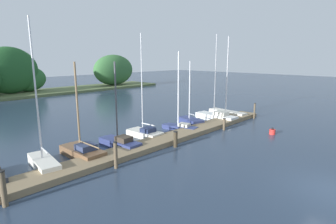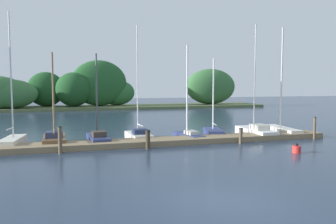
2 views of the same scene
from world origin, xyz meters
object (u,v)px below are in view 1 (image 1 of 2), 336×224
(sailboat_7, at_px, (216,116))
(sailboat_8, at_px, (226,111))
(sailboat_2, at_px, (82,151))
(mooring_piling_4, at_px, (254,111))
(sailboat_3, at_px, (119,142))
(sailboat_6, at_px, (190,120))
(sailboat_1, at_px, (43,161))
(sailboat_4, at_px, (144,132))
(mooring_piling_0, at_px, (3,189))
(mooring_piling_3, at_px, (224,124))
(channel_buoy_0, at_px, (272,132))
(mooring_piling_2, at_px, (176,139))
(sailboat_5, at_px, (179,125))
(mooring_piling_1, at_px, (116,155))

(sailboat_7, distance_m, sailboat_8, 2.42)
(sailboat_2, distance_m, mooring_piling_4, 17.38)
(sailboat_3, bearing_deg, sailboat_6, -89.77)
(sailboat_1, xyz_separation_m, sailboat_3, (5.01, -0.13, -0.04))
(mooring_piling_4, bearing_deg, sailboat_1, 171.98)
(sailboat_2, relative_size, sailboat_3, 1.00)
(sailboat_6, height_order, sailboat_7, sailboat_7)
(sailboat_4, distance_m, mooring_piling_0, 10.97)
(sailboat_2, height_order, sailboat_6, sailboat_2)
(mooring_piling_0, distance_m, mooring_piling_3, 16.40)
(sailboat_6, bearing_deg, mooring_piling_4, -104.03)
(sailboat_1, relative_size, sailboat_8, 1.01)
(sailboat_4, relative_size, sailboat_6, 1.36)
(mooring_piling_3, height_order, channel_buoy_0, mooring_piling_3)
(sailboat_8, bearing_deg, mooring_piling_2, 109.60)
(sailboat_1, height_order, mooring_piling_3, sailboat_1)
(sailboat_5, xyz_separation_m, mooring_piling_4, (8.37, -2.54, 0.36))
(sailboat_1, relative_size, sailboat_2, 1.40)
(sailboat_3, relative_size, sailboat_8, 0.72)
(sailboat_1, height_order, sailboat_2, sailboat_1)
(sailboat_1, height_order, mooring_piling_2, sailboat_1)
(sailboat_5, relative_size, sailboat_8, 0.80)
(sailboat_4, bearing_deg, sailboat_6, -94.16)
(mooring_piling_2, xyz_separation_m, mooring_piling_3, (6.06, -0.01, -0.05))
(sailboat_2, distance_m, sailboat_7, 13.98)
(sailboat_7, xyz_separation_m, sailboat_8, (2.40, 0.27, 0.06))
(sailboat_1, distance_m, sailboat_8, 18.73)
(sailboat_2, bearing_deg, sailboat_5, -93.63)
(sailboat_7, relative_size, mooring_piling_0, 5.12)
(sailboat_6, distance_m, channel_buoy_0, 7.14)
(sailboat_2, xyz_separation_m, sailboat_7, (13.97, -0.38, -0.02))
(sailboat_2, distance_m, sailboat_3, 2.66)
(sailboat_1, relative_size, sailboat_7, 1.00)
(sailboat_7, bearing_deg, mooring_piling_3, 136.12)
(sailboat_2, relative_size, mooring_piling_1, 3.80)
(sailboat_2, relative_size, mooring_piling_4, 3.76)
(sailboat_1, height_order, sailboat_3, sailboat_1)
(sailboat_7, height_order, mooring_piling_0, sailboat_7)
(mooring_piling_3, bearing_deg, sailboat_8, 29.87)
(sailboat_6, xyz_separation_m, channel_buoy_0, (1.90, -6.88, -0.13))
(sailboat_2, relative_size, channel_buoy_0, 10.30)
(sailboat_2, xyz_separation_m, sailboat_3, (2.65, -0.20, -0.02))
(sailboat_2, relative_size, sailboat_4, 0.75)
(mooring_piling_4, bearing_deg, sailboat_7, 142.46)
(sailboat_4, distance_m, sailboat_5, 3.42)
(sailboat_1, bearing_deg, sailboat_3, -84.32)
(sailboat_1, xyz_separation_m, mooring_piling_4, (19.50, -2.75, 0.35))
(sailboat_7, relative_size, mooring_piling_2, 7.27)
(sailboat_1, distance_m, sailboat_3, 5.01)
(sailboat_5, distance_m, mooring_piling_0, 14.06)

